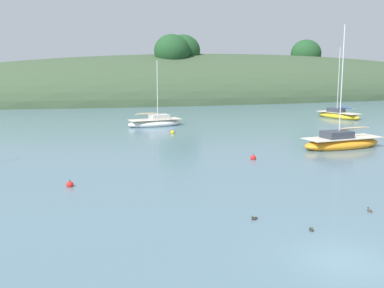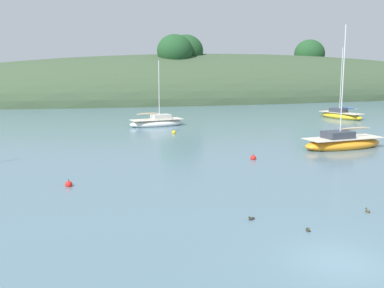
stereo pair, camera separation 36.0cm
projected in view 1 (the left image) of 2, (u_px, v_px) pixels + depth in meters
The scene contains 11 objects.
ground_plane at pixel (345, 261), 17.53m from camera, with size 400.00×400.00×0.00m, color slate.
far_shoreline_hill at pixel (219, 98), 102.22m from camera, with size 150.00×36.00×22.86m.
sailboat_yellow_far at pixel (155, 123), 55.86m from camera, with size 7.06×3.36×8.01m.
sailboat_navy_dinghy at pixel (338, 115), 64.06m from camera, with size 4.12×7.07×9.80m.
sailboat_blue_center at pixel (342, 143), 41.23m from camera, with size 8.01×3.38×10.92m.
mooring_buoy_inner at pixel (70, 185), 28.19m from camera, with size 0.44×0.44×0.54m.
mooring_buoy_outer at pixel (253, 158), 36.29m from camera, with size 0.44×0.44×0.54m.
mooring_buoy_channel at pixel (173, 132), 49.86m from camera, with size 0.44×0.44×0.54m.
duck_straggler at pixel (369, 210), 23.47m from camera, with size 0.21×0.43×0.24m.
duck_lead at pixel (311, 229), 20.76m from camera, with size 0.26×0.42×0.24m.
duck_lone_left at pixel (254, 218), 22.24m from camera, with size 0.42×0.28×0.24m.
Camera 1 is at (-10.30, -14.16, 7.32)m, focal length 43.60 mm.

